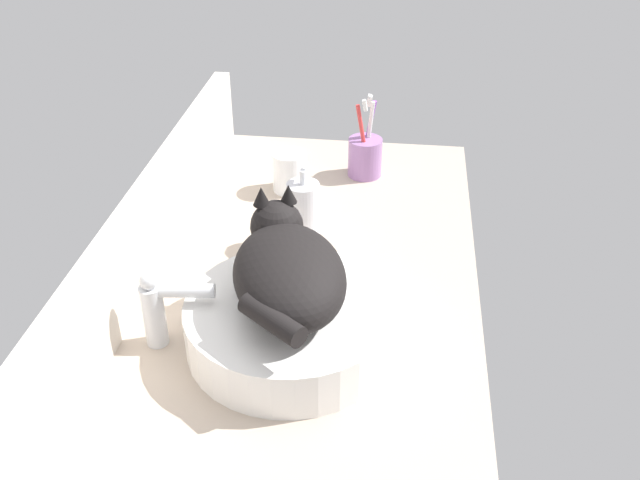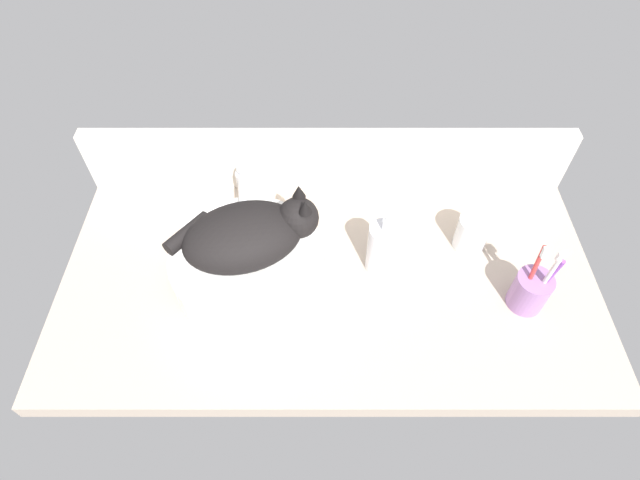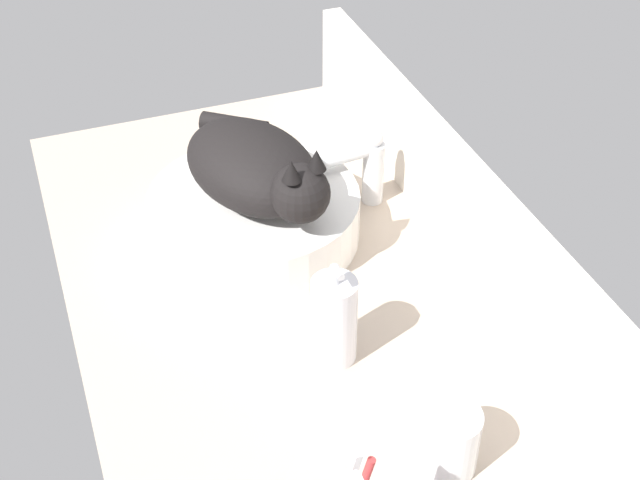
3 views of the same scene
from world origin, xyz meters
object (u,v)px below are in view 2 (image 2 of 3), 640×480
Objects in this scene: sink_basin at (249,263)px; cat at (250,233)px; faucet at (245,187)px; toothbrush_cup at (532,290)px; water_glass at (472,235)px; soap_dispenser at (382,248)px.

cat reaches higher than sink_basin.
sink_basin is 2.45× the size of faucet.
cat is 20.87cm from faucet.
cat is 1.69× the size of toothbrush_cup.
toothbrush_cup is 2.11× the size of water_glass.
cat is 2.32× the size of faucet.
soap_dispenser is 22.69cm from water_glass.
cat is at bearing 172.08° from toothbrush_cup.
cat is 1.91× the size of soap_dispenser.
sink_basin is 9.81cm from cat.
faucet is 68.32cm from toothbrush_cup.
faucet is at bearing 96.57° from sink_basin.
toothbrush_cup reaches higher than sink_basin.
toothbrush_cup is at bearing -23.96° from faucet.
soap_dispenser is 32.36cm from toothbrush_cup.
toothbrush_cup is at bearing -59.90° from water_glass.
soap_dispenser is (27.98, 1.48, -6.94)cm from cat.
faucet is at bearing 156.04° from toothbrush_cup.
cat is 3.57× the size of water_glass.
soap_dispenser is 1.87× the size of water_glass.
toothbrush_cup reaches higher than water_glass.
water_glass is (50.88, 8.20, -0.11)cm from sink_basin.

